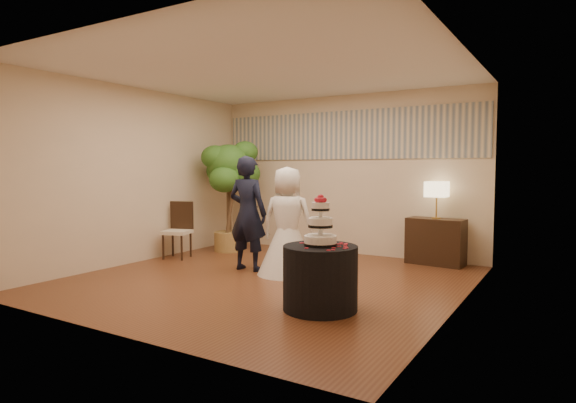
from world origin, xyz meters
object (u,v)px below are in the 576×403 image
Objects in this scene: groom at (248,213)px; bride at (288,221)px; cake_table at (320,278)px; table_lamp at (437,200)px; wedding_cake at (320,220)px; ficus_tree at (229,195)px; side_chair at (177,230)px; console at (436,241)px.

groom reaches higher than bride.
groom is 1.10× the size of bride.
table_lamp is at bearing 81.93° from cake_table.
bride is 2.80× the size of wedding_cake.
ficus_tree is at bearing -45.09° from groom.
bride reaches higher than side_chair.
console is (2.29, 1.87, -0.48)m from groom.
groom is at bearing -135.33° from console.
wedding_cake is at bearing -98.07° from table_lamp.
console is 0.92× the size of side_chair.
cake_table is at bearing -92.66° from console.
console is at bearing 81.93° from cake_table.
ficus_tree is (-3.56, -0.70, 0.66)m from console.
cake_table is (1.85, -1.24, -0.50)m from groom.
side_chair is at bearing -7.70° from groom.
cake_table is 0.91× the size of console.
bride is 2.47m from console.
cake_table is 0.62m from wedding_cake.
side_chair is (-3.42, 1.38, 0.13)m from cake_table.
console is 3.69m from ficus_tree.
cake_table is 3.14m from console.
groom is 1.63m from side_chair.
bride is 1.77m from wedding_cake.
wedding_cake is (0.00, 0.00, 0.62)m from cake_table.
bride is 1.62× the size of side_chair.
cake_table is 1.45× the size of wedding_cake.
ficus_tree is (-3.12, 2.41, 0.68)m from cake_table.
ficus_tree reaches higher than console.
bride is at bearing -19.08° from side_chair.
ficus_tree is at bearing 142.29° from wedding_cake.
table_lamp is (0.44, 3.11, 0.67)m from cake_table.
bride reaches higher than console.
table_lamp is 0.28× the size of ficus_tree.
bride is 2.25m from side_chair.
console is at bearing 11.06° from ficus_tree.
console is 0.65m from table_lamp.
bride is (0.65, 0.06, -0.08)m from groom.
ficus_tree reaches higher than side_chair.
bride is at bearing 132.58° from wedding_cake.
groom reaches higher than side_chair.
console reaches higher than cake_table.
bride is 2.65× the size of table_lamp.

